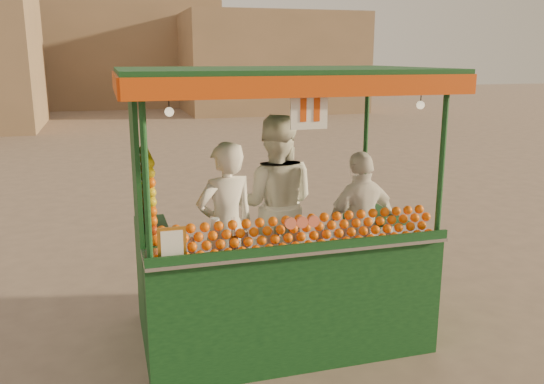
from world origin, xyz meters
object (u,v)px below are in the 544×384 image
object	(u,v)px
juice_cart	(274,257)
vendor_right	(361,225)
vendor_left	(226,228)
vendor_middle	(275,204)

from	to	relation	value
juice_cart	vendor_right	distance (m)	1.02
vendor_left	juice_cart	bearing A→B (deg)	140.87
vendor_middle	juice_cart	bearing A→B (deg)	92.02
vendor_middle	vendor_right	size ratio (longest dim) A/B	1.23
vendor_left	vendor_right	world-z (taller)	vendor_left
juice_cart	vendor_left	size ratio (longest dim) A/B	1.74
juice_cart	vendor_middle	size ratio (longest dim) A/B	1.56
juice_cart	vendor_right	size ratio (longest dim) A/B	1.91
vendor_right	vendor_left	bearing A→B (deg)	-15.47
juice_cart	vendor_left	bearing A→B (deg)	156.19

